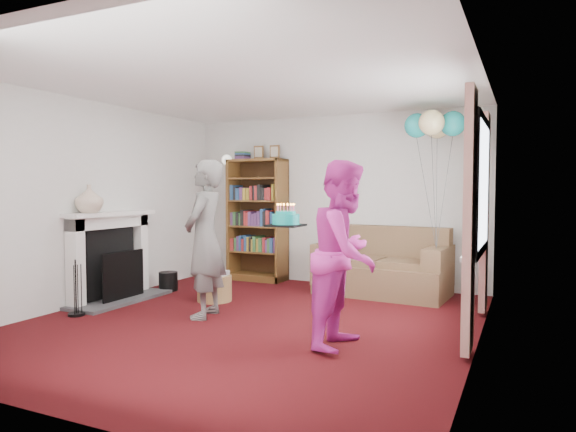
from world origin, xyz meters
The scene contains 16 objects.
ground centered at (0.00, 0.00, 0.00)m, with size 5.00×5.00×0.00m, color black.
wall_back centered at (0.00, 2.51, 1.25)m, with size 4.50×0.02×2.50m, color silver.
wall_left centered at (-2.26, 0.00, 1.25)m, with size 0.02×5.00×2.50m, color silver.
wall_right centered at (2.26, 0.00, 1.25)m, with size 0.02×5.00×2.50m, color silver.
ceiling centered at (0.00, 0.00, 2.50)m, with size 4.50×5.00×0.01m, color white.
fireplace centered at (-2.09, 0.19, 0.51)m, with size 0.55×1.80×1.12m.
window_bay centered at (2.21, 0.60, 1.20)m, with size 0.14×2.02×2.20m.
wall_sconce centered at (-1.75, 2.36, 1.88)m, with size 0.16×0.23×0.16m.
bookcase centered at (-1.15, 2.30, 0.92)m, with size 0.89×0.42×2.08m.
sofa centered at (0.90, 2.07, 0.34)m, with size 1.70×0.90×0.90m.
wicker_basket centered at (-0.92, 0.71, 0.18)m, with size 0.43×0.43×0.38m.
person_striped centered at (-0.57, -0.01, 0.87)m, with size 0.63×0.41×1.73m, color black.
person_magenta centered at (1.17, -0.36, 0.83)m, with size 0.81×0.63×1.67m, color #CA2898.
birthday_cake centered at (0.49, -0.18, 1.11)m, with size 0.32×0.32×0.22m.
balloons centered at (1.56, 1.95, 2.22)m, with size 0.75×0.75×1.71m.
mantel_vase centered at (-2.12, -0.15, 1.29)m, with size 0.33×0.33×0.34m, color beige.
Camera 1 is at (2.63, -4.70, 1.41)m, focal length 32.00 mm.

